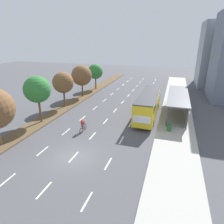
{
  "coord_description": "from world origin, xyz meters",
  "views": [
    {
      "loc": [
        8.36,
        -14.0,
        10.55
      ],
      "look_at": [
        0.73,
        9.84,
        1.2
      ],
      "focal_mm": 31.13,
      "sensor_mm": 36.0,
      "label": 1
    }
  ],
  "objects_px": {
    "bus": "(148,103)",
    "cyclist": "(83,126)",
    "bus_shelter": "(179,102)",
    "trash_bin": "(169,128)",
    "median_tree_fourth": "(82,76)",
    "median_tree_third": "(63,83)",
    "median_tree_second": "(37,90)",
    "median_tree_fifth": "(95,72)"
  },
  "relations": [
    {
      "from": "trash_bin",
      "to": "median_tree_third",
      "type": "bearing_deg",
      "value": 165.25
    },
    {
      "from": "median_tree_fourth",
      "to": "median_tree_third",
      "type": "bearing_deg",
      "value": -90.23
    },
    {
      "from": "median_tree_fourth",
      "to": "trash_bin",
      "type": "bearing_deg",
      "value": -33.29
    },
    {
      "from": "trash_bin",
      "to": "cyclist",
      "type": "bearing_deg",
      "value": -162.86
    },
    {
      "from": "bus_shelter",
      "to": "median_tree_second",
      "type": "xyz_separation_m",
      "value": [
        -17.71,
        -8.9,
        2.69
      ]
    },
    {
      "from": "median_tree_third",
      "to": "cyclist",
      "type": "bearing_deg",
      "value": -47.4
    },
    {
      "from": "bus_shelter",
      "to": "median_tree_fourth",
      "type": "distance_m",
      "value": 18.62
    },
    {
      "from": "bus",
      "to": "median_tree_fourth",
      "type": "distance_m",
      "value": 15.29
    },
    {
      "from": "median_tree_fourth",
      "to": "median_tree_fifth",
      "type": "xyz_separation_m",
      "value": [
        0.09,
        6.63,
        -0.22
      ]
    },
    {
      "from": "median_tree_fourth",
      "to": "trash_bin",
      "type": "height_order",
      "value": "median_tree_fourth"
    },
    {
      "from": "trash_bin",
      "to": "median_tree_second",
      "type": "bearing_deg",
      "value": -172.53
    },
    {
      "from": "median_tree_fifth",
      "to": "median_tree_second",
      "type": "bearing_deg",
      "value": -89.54
    },
    {
      "from": "median_tree_third",
      "to": "median_tree_fourth",
      "type": "height_order",
      "value": "median_tree_fourth"
    },
    {
      "from": "bus",
      "to": "median_tree_fourth",
      "type": "height_order",
      "value": "median_tree_fourth"
    },
    {
      "from": "bus_shelter",
      "to": "trash_bin",
      "type": "height_order",
      "value": "bus_shelter"
    },
    {
      "from": "median_tree_fourth",
      "to": "trash_bin",
      "type": "distance_m",
      "value": 20.51
    },
    {
      "from": "bus",
      "to": "trash_bin",
      "type": "xyz_separation_m",
      "value": [
        3.2,
        -4.57,
        -1.49
      ]
    },
    {
      "from": "bus",
      "to": "cyclist",
      "type": "distance_m",
      "value": 10.3
    },
    {
      "from": "median_tree_fourth",
      "to": "bus",
      "type": "bearing_deg",
      "value": -25.46
    },
    {
      "from": "median_tree_fourth",
      "to": "trash_bin",
      "type": "xyz_separation_m",
      "value": [
        16.88,
        -11.08,
        -3.58
      ]
    },
    {
      "from": "bus_shelter",
      "to": "median_tree_fifth",
      "type": "height_order",
      "value": "median_tree_fifth"
    },
    {
      "from": "bus_shelter",
      "to": "median_tree_fourth",
      "type": "bearing_deg",
      "value": 166.33
    },
    {
      "from": "median_tree_fifth",
      "to": "median_tree_fourth",
      "type": "bearing_deg",
      "value": -90.8
    },
    {
      "from": "cyclist",
      "to": "trash_bin",
      "type": "relative_size",
      "value": 2.14
    },
    {
      "from": "trash_bin",
      "to": "median_tree_fifth",
      "type": "bearing_deg",
      "value": 133.45
    },
    {
      "from": "bus_shelter",
      "to": "cyclist",
      "type": "bearing_deg",
      "value": -138.48
    },
    {
      "from": "bus_shelter",
      "to": "trash_bin",
      "type": "xyz_separation_m",
      "value": [
        -1.08,
        -6.72,
        -1.29
      ]
    },
    {
      "from": "median_tree_second",
      "to": "trash_bin",
      "type": "bearing_deg",
      "value": 7.47
    },
    {
      "from": "bus",
      "to": "cyclist",
      "type": "height_order",
      "value": "bus"
    },
    {
      "from": "bus",
      "to": "median_tree_fourth",
      "type": "xyz_separation_m",
      "value": [
        -13.68,
        6.51,
        2.09
      ]
    },
    {
      "from": "cyclist",
      "to": "median_tree_fifth",
      "type": "height_order",
      "value": "median_tree_fifth"
    },
    {
      "from": "bus",
      "to": "median_tree_fifth",
      "type": "relative_size",
      "value": 2.07
    },
    {
      "from": "median_tree_second",
      "to": "median_tree_fourth",
      "type": "xyz_separation_m",
      "value": [
        -0.25,
        13.27,
        -0.4
      ]
    },
    {
      "from": "bus_shelter",
      "to": "trash_bin",
      "type": "relative_size",
      "value": 13.91
    },
    {
      "from": "bus",
      "to": "median_tree_second",
      "type": "height_order",
      "value": "median_tree_second"
    },
    {
      "from": "median_tree_second",
      "to": "median_tree_fifth",
      "type": "relative_size",
      "value": 1.13
    },
    {
      "from": "cyclist",
      "to": "median_tree_fourth",
      "type": "bearing_deg",
      "value": 115.97
    },
    {
      "from": "bus_shelter",
      "to": "median_tree_third",
      "type": "height_order",
      "value": "median_tree_third"
    },
    {
      "from": "median_tree_fourth",
      "to": "median_tree_second",
      "type": "bearing_deg",
      "value": -88.91
    },
    {
      "from": "cyclist",
      "to": "median_tree_second",
      "type": "bearing_deg",
      "value": 172.32
    },
    {
      "from": "median_tree_fifth",
      "to": "trash_bin",
      "type": "distance_m",
      "value": 24.64
    },
    {
      "from": "bus",
      "to": "median_tree_third",
      "type": "relative_size",
      "value": 1.99
    }
  ]
}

